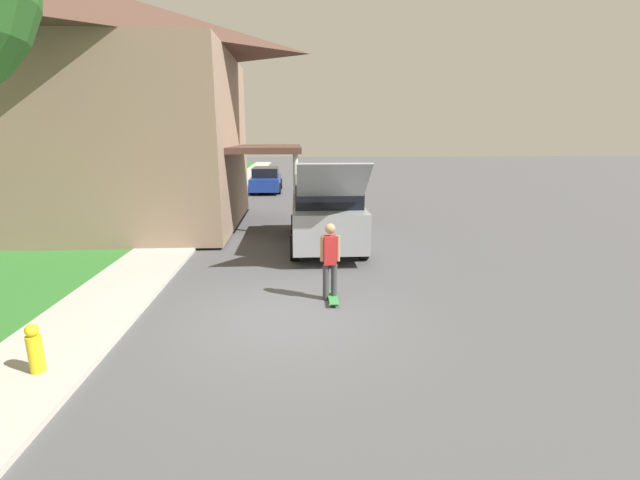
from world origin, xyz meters
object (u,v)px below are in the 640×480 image
Objects in this scene: skateboarder at (330,258)px; fire_hydrant at (35,349)px; skateboard at (333,298)px; car_down_street at (266,180)px; suv_parked at (325,209)px.

skateboarder is 5.18m from fire_hydrant.
car_down_street is at bearing 98.08° from skateboard.
skateboarder is at bearing 32.03° from fire_hydrant.
car_down_street is 17.98m from skateboarder.
skateboard is at bearing -91.86° from suv_parked.
skateboarder reaches higher than car_down_street.
fire_hydrant is (-4.43, -2.64, 0.37)m from skateboard.
fire_hydrant is at bearing -122.16° from suv_parked.
skateboarder is at bearing -82.05° from car_down_street.
suv_parked is 1.34× the size of car_down_street.
skateboard is (-0.15, -4.66, -1.07)m from suv_parked.
skateboarder reaches higher than fire_hydrant.
skateboarder is 0.83m from skateboard.
skateboard is at bearing -81.92° from car_down_street.
skateboarder is at bearing -92.62° from suv_parked.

